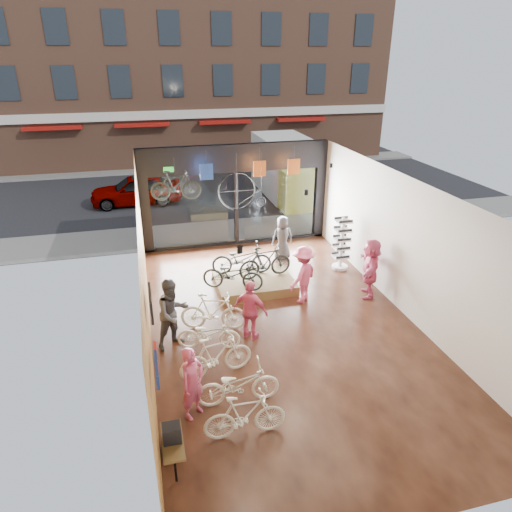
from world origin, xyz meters
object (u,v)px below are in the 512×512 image
object	(u,v)px
sunglasses_rack	(342,244)
penny_farthing	(245,192)
floor_bike_4	(209,334)
floor_bike_1	(245,416)
customer_1	(173,313)
display_bike_left	(233,274)
customer_5	(370,268)
floor_bike_5	(213,312)
customer_4	(282,238)
customer_2	(251,311)
customer_3	(303,275)
display_bike_mid	(265,262)
hung_bike	(176,185)
box_truck	(292,171)
street_car	(136,190)
customer_0	(193,383)
display_bike_right	(242,259)
floor_bike_2	(238,384)
display_platform	(254,283)

from	to	relation	value
sunglasses_rack	penny_farthing	world-z (taller)	penny_farthing
floor_bike_4	penny_farthing	world-z (taller)	penny_farthing
floor_bike_4	sunglasses_rack	distance (m)	6.15
floor_bike_1	customer_1	size ratio (longest dim) A/B	0.87
display_bike_left	customer_5	distance (m)	4.10
floor_bike_5	customer_4	xyz separation A→B (m)	(3.12, 3.92, 0.26)
floor_bike_4	penny_farthing	distance (m)	5.75
customer_1	customer_4	distance (m)	6.08
floor_bike_4	customer_4	bearing A→B (deg)	-21.01
customer_2	customer_3	bearing A→B (deg)	-101.48
floor_bike_1	display_bike_mid	world-z (taller)	display_bike_mid
customer_4	hung_bike	world-z (taller)	hung_bike
box_truck	display_bike_mid	size ratio (longest dim) A/B	4.14
street_car	sunglasses_rack	xyz separation A→B (m)	(6.60, -9.09, 0.18)
display_bike_mid	customer_5	world-z (taller)	customer_5
customer_3	customer_0	bearing A→B (deg)	8.47
sunglasses_rack	customer_2	bearing A→B (deg)	-151.48
floor_bike_5	floor_bike_4	bearing A→B (deg)	179.40
display_bike_right	sunglasses_rack	size ratio (longest dim) A/B	1.03
customer_3	display_bike_mid	bearing A→B (deg)	-95.01
customer_5	street_car	bearing A→B (deg)	-125.02
box_truck	floor_bike_4	xyz separation A→B (m)	(-5.96, -11.56, -1.01)
customer_5	customer_4	bearing A→B (deg)	-127.92
customer_0	floor_bike_4	bearing A→B (deg)	31.96
floor_bike_2	floor_bike_4	bearing A→B (deg)	10.29
display_bike_right	hung_bike	distance (m)	3.13
floor_bike_4	customer_5	distance (m)	5.35
display_platform	box_truck	bearing A→B (deg)	64.89
street_car	customer_1	size ratio (longest dim) A/B	2.32
floor_bike_4	display_platform	size ratio (longest dim) A/B	0.65
hung_bike	street_car	bearing A→B (deg)	15.20
street_car	customer_0	bearing A→B (deg)	3.49
display_bike_left	customer_3	bearing A→B (deg)	-86.31
floor_bike_4	hung_bike	xyz separation A→B (m)	(-0.21, 4.76, 2.51)
display_bike_right	floor_bike_4	bearing A→B (deg)	163.13
floor_bike_2	display_platform	xyz separation A→B (m)	(1.57, 4.91, -0.31)
display_bike_left	floor_bike_2	bearing A→B (deg)	-166.26
floor_bike_4	customer_5	size ratio (longest dim) A/B	0.86
display_bike_mid	customer_4	bearing A→B (deg)	-39.68
display_platform	customer_2	size ratio (longest dim) A/B	1.47
display_bike_right	customer_0	distance (m)	5.96
customer_2	customer_5	xyz separation A→B (m)	(3.99, 1.36, 0.10)
display_bike_mid	customer_1	xyz separation A→B (m)	(-3.05, -2.54, 0.10)
customer_2	sunglasses_rack	distance (m)	5.15
customer_5	display_platform	bearing A→B (deg)	-88.38
display_bike_right	customer_2	size ratio (longest dim) A/B	1.15
floor_bike_2	customer_1	bearing A→B (deg)	26.79
customer_0	penny_farthing	bearing A→B (deg)	27.51
sunglasses_rack	hung_bike	size ratio (longest dim) A/B	1.15
display_platform	customer_0	size ratio (longest dim) A/B	1.50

